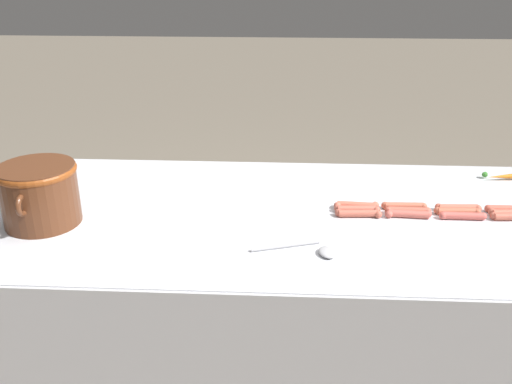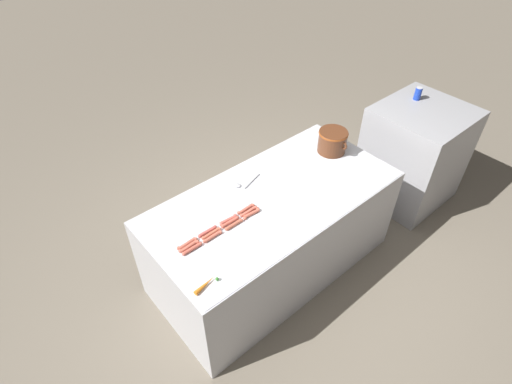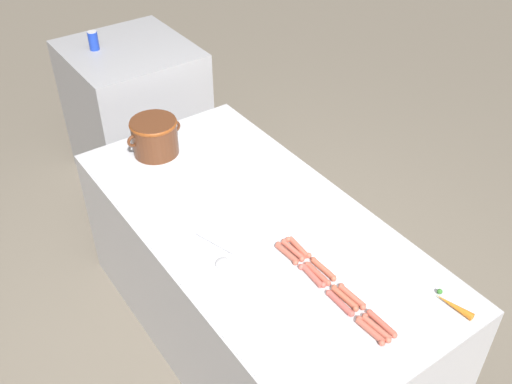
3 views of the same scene
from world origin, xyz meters
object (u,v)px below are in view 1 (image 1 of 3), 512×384
(hot_dog_4, at_px, (512,213))
(hot_dog_7, at_px, (357,209))
(hot_dog_6, at_px, (408,211))
(bean_pot, at_px, (39,191))
(hot_dog_8, at_px, (508,209))
(carrot, at_px, (506,176))
(hot_dog_2, at_px, (408,214))
(hot_dog_3, at_px, (358,213))
(serving_spoon, at_px, (313,250))
(hot_dog_5, at_px, (457,211))
(hot_dog_11, at_px, (356,205))
(hot_dog_10, at_px, (404,206))
(hot_dog_9, at_px, (458,208))
(hot_dog_1, at_px, (463,216))

(hot_dog_4, bearing_deg, hot_dog_7, 89.68)
(hot_dog_6, xyz_separation_m, bean_pot, (-0.13, 1.24, 0.10))
(hot_dog_8, distance_m, carrot, 0.32)
(hot_dog_2, relative_size, hot_dog_8, 1.00)
(hot_dog_3, distance_m, serving_spoon, 0.30)
(hot_dog_5, xyz_separation_m, serving_spoon, (-0.29, 0.51, -0.01))
(hot_dog_5, bearing_deg, serving_spoon, 119.25)
(hot_dog_2, height_order, hot_dog_11, same)
(hot_dog_11, bearing_deg, hot_dog_8, -90.22)
(carrot, bearing_deg, hot_dog_5, 139.63)
(hot_dog_4, bearing_deg, hot_dog_5, 89.19)
(hot_dog_3, distance_m, carrot, 0.73)
(hot_dog_4, distance_m, hot_dog_11, 0.53)
(hot_dog_7, height_order, serving_spoon, hot_dog_7)
(hot_dog_4, distance_m, hot_dog_5, 0.19)
(hot_dog_7, bearing_deg, hot_dog_10, -78.29)
(hot_dog_2, bearing_deg, hot_dog_9, -72.10)
(serving_spoon, bearing_deg, hot_dog_3, -33.37)
(hot_dog_2, relative_size, hot_dog_11, 1.00)
(hot_dog_10, bearing_deg, hot_dog_2, -177.93)
(hot_dog_1, distance_m, hot_dog_11, 0.36)
(hot_dog_7, height_order, carrot, carrot)
(hot_dog_7, xyz_separation_m, hot_dog_8, (0.03, -0.53, 0.00))
(hot_dog_3, relative_size, hot_dog_11, 1.00)
(hot_dog_2, height_order, carrot, carrot)
(hot_dog_4, bearing_deg, hot_dog_9, 79.53)
(serving_spoon, bearing_deg, hot_dog_2, -52.77)
(hot_dog_3, bearing_deg, hot_dog_5, -84.34)
(hot_dog_5, xyz_separation_m, hot_dog_11, (0.03, 0.35, 0.00))
(carrot, bearing_deg, hot_dog_7, 117.81)
(hot_dog_4, height_order, serving_spoon, hot_dog_4)
(bean_pot, bearing_deg, hot_dog_9, -83.63)
(hot_dog_11, bearing_deg, hot_dog_7, 178.69)
(bean_pot, bearing_deg, carrot, -74.80)
(hot_dog_8, relative_size, hot_dog_9, 1.00)
(hot_dog_2, xyz_separation_m, hot_dog_6, (0.03, -0.00, 0.00))
(hot_dog_3, xyz_separation_m, bean_pot, (-0.09, 1.07, 0.10))
(hot_dog_7, bearing_deg, hot_dog_4, -90.32)
(hot_dog_1, height_order, hot_dog_4, same)
(hot_dog_2, xyz_separation_m, hot_dog_8, (0.06, -0.36, 0.00))
(hot_dog_2, height_order, hot_dog_6, same)
(hot_dog_8, bearing_deg, hot_dog_6, 95.25)
(hot_dog_6, xyz_separation_m, hot_dog_10, (0.04, 0.01, 0.00))
(hot_dog_6, relative_size, hot_dog_9, 1.00)
(hot_dog_6, bearing_deg, hot_dog_11, 78.83)
(hot_dog_4, bearing_deg, serving_spoon, 112.15)
(bean_pot, bearing_deg, hot_dog_5, -84.78)
(hot_dog_7, bearing_deg, hot_dog_9, -85.28)
(hot_dog_2, height_order, hot_dog_4, same)
(hot_dog_6, height_order, carrot, carrot)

